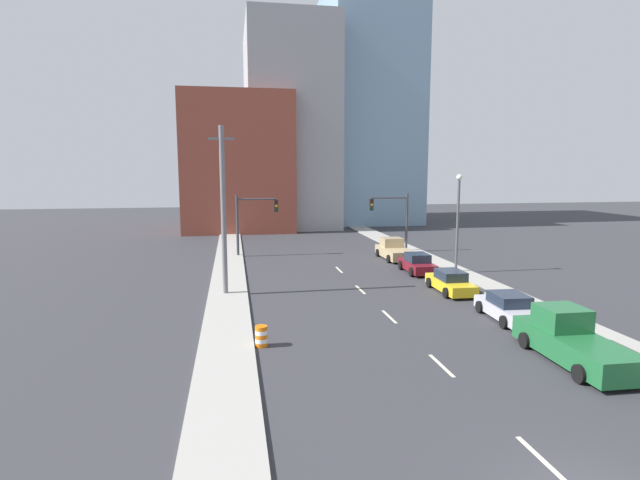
{
  "coord_description": "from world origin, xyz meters",
  "views": [
    {
      "loc": [
        -8.21,
        -9.49,
        7.9
      ],
      "look_at": [
        -1.25,
        30.36,
        2.2
      ],
      "focal_mm": 28.0,
      "sensor_mm": 36.0,
      "label": 1
    }
  ],
  "objects": [
    {
      "name": "street_lamp",
      "position": [
        8.63,
        25.94,
        4.43
      ],
      "size": [
        0.44,
        0.44,
        7.57
      ],
      "color": "#4C4C51",
      "rests_on": "ground"
    },
    {
      "name": "sedan_yellow",
      "position": [
        5.62,
        20.3,
        0.66
      ],
      "size": [
        2.08,
        4.69,
        1.43
      ],
      "rotation": [
        0.0,
        0.0,
        -0.02
      ],
      "color": "gold",
      "rests_on": "ground"
    },
    {
      "name": "building_glass_right",
      "position": [
        12.39,
        67.57,
        17.14
      ],
      "size": [
        13.0,
        20.0,
        34.29
      ],
      "color": "#7A9EB7",
      "rests_on": "ground"
    },
    {
      "name": "pickup_truck_tan",
      "position": [
        5.87,
        32.7,
        0.75
      ],
      "size": [
        2.35,
        5.24,
        1.81
      ],
      "rotation": [
        0.0,
        0.0,
        0.01
      ],
      "color": "tan",
      "rests_on": "ground"
    },
    {
      "name": "building_brick_left",
      "position": [
        -7.46,
        59.57,
        8.75
      ],
      "size": [
        14.0,
        16.0,
        17.5
      ],
      "color": "brown",
      "rests_on": "ground"
    },
    {
      "name": "traffic_signal_right",
      "position": [
        7.18,
        36.3,
        3.65
      ],
      "size": [
        3.84,
        0.35,
        5.66
      ],
      "color": "#38383D",
      "rests_on": "ground"
    },
    {
      "name": "lane_stripe_at_9m",
      "position": [
        0.0,
        8.77,
        0.0
      ],
      "size": [
        0.16,
        2.4,
        0.01
      ],
      "primitive_type": "cube",
      "color": "beige",
      "rests_on": "ground"
    },
    {
      "name": "sedan_maroon",
      "position": [
        5.74,
        26.56,
        0.69
      ],
      "size": [
        2.15,
        4.41,
        1.51
      ],
      "rotation": [
        0.0,
        0.0,
        -0.03
      ],
      "color": "maroon",
      "rests_on": "ground"
    },
    {
      "name": "lane_stripe_at_29m",
      "position": [
        0.0,
        28.66,
        0.0
      ],
      "size": [
        0.16,
        2.4,
        0.01
      ],
      "primitive_type": "cube",
      "color": "beige",
      "rests_on": "ground"
    },
    {
      "name": "lane_stripe_at_2m",
      "position": [
        0.0,
        2.0,
        0.0
      ],
      "size": [
        0.16,
        2.4,
        0.01
      ],
      "primitive_type": "cube",
      "color": "beige",
      "rests_on": "ground"
    },
    {
      "name": "building_office_center",
      "position": [
        -0.07,
        63.57,
        13.87
      ],
      "size": [
        12.0,
        20.0,
        27.74
      ],
      "color": "#99999E",
      "rests_on": "ground"
    },
    {
      "name": "utility_pole_left_mid",
      "position": [
        -8.81,
        22.04,
        5.42
      ],
      "size": [
        1.6,
        0.32,
        10.59
      ],
      "color": "slate",
      "rests_on": "ground"
    },
    {
      "name": "pickup_truck_green",
      "position": [
        5.49,
        8.31,
        0.87
      ],
      "size": [
        2.46,
        6.06,
        2.13
      ],
      "rotation": [
        0.0,
        0.0,
        -0.03
      ],
      "color": "#1E6033",
      "rests_on": "ground"
    },
    {
      "name": "sedan_silver",
      "position": [
        6.09,
        14.09,
        0.65
      ],
      "size": [
        2.35,
        4.65,
        1.41
      ],
      "rotation": [
        0.0,
        0.0,
        -0.06
      ],
      "color": "#B2B2BC",
      "rests_on": "ground"
    },
    {
      "name": "sidewalk_right",
      "position": [
        8.66,
        44.57,
        0.07
      ],
      "size": [
        2.47,
        89.14,
        0.14
      ],
      "color": "#9E9B93",
      "rests_on": "ground"
    },
    {
      "name": "sidewalk_left",
      "position": [
        -8.66,
        44.57,
        0.07
      ],
      "size": [
        2.47,
        89.14,
        0.14
      ],
      "color": "#9E9B93",
      "rests_on": "ground"
    },
    {
      "name": "lane_stripe_at_16m",
      "position": [
        0.0,
        15.68,
        0.0
      ],
      "size": [
        0.16,
        2.4,
        0.01
      ],
      "primitive_type": "cube",
      "color": "beige",
      "rests_on": "ground"
    },
    {
      "name": "traffic_barrel",
      "position": [
        -7.1,
        12.27,
        0.47
      ],
      "size": [
        0.56,
        0.56,
        0.95
      ],
      "color": "orange",
      "rests_on": "ground"
    },
    {
      "name": "lane_stripe_at_22m",
      "position": [
        0.0,
        21.92,
        0.0
      ],
      "size": [
        0.16,
        2.4,
        0.01
      ],
      "primitive_type": "cube",
      "color": "beige",
      "rests_on": "ground"
    },
    {
      "name": "traffic_signal_left",
      "position": [
        -6.75,
        36.3,
        3.65
      ],
      "size": [
        3.84,
        0.35,
        5.66
      ],
      "color": "#38383D",
      "rests_on": "ground"
    }
  ]
}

